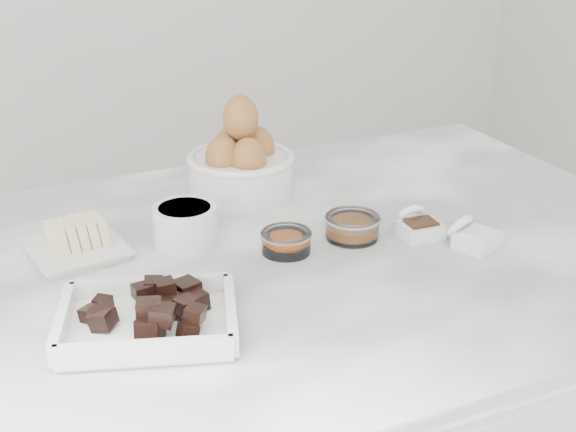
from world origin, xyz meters
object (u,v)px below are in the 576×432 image
at_px(zest_bowl, 286,241).
at_px(vanilla_spoon, 418,225).
at_px(chocolate_dish, 147,316).
at_px(butter_plate, 75,243).
at_px(sugar_ramekin, 185,223).
at_px(egg_bowl, 241,164).
at_px(salt_spoon, 473,236).
at_px(honey_bowl, 352,226).

height_order(zest_bowl, vanilla_spoon, vanilla_spoon).
height_order(chocolate_dish, butter_plate, chocolate_dish).
bearing_deg(butter_plate, chocolate_dish, -81.39).
relative_size(chocolate_dish, sugar_ramekin, 2.63).
xyz_separation_m(chocolate_dish, sugar_ramekin, (0.12, 0.22, 0.01)).
bearing_deg(egg_bowl, salt_spoon, -54.60).
xyz_separation_m(chocolate_dish, egg_bowl, (0.26, 0.35, 0.03)).
relative_size(chocolate_dish, salt_spoon, 2.80).
bearing_deg(sugar_ramekin, chocolate_dish, -118.68).
bearing_deg(honey_bowl, sugar_ramekin, 158.78).
height_order(honey_bowl, vanilla_spoon, vanilla_spoon).
bearing_deg(salt_spoon, egg_bowl, 125.40).
xyz_separation_m(zest_bowl, vanilla_spoon, (0.20, -0.03, -0.00)).
bearing_deg(butter_plate, honey_bowl, -16.66).
distance_m(zest_bowl, salt_spoon, 0.27).
bearing_deg(zest_bowl, egg_bowl, 84.31).
bearing_deg(vanilla_spoon, butter_plate, 162.87).
relative_size(chocolate_dish, egg_bowl, 1.39).
xyz_separation_m(sugar_ramekin, salt_spoon, (0.37, -0.19, -0.02)).
bearing_deg(salt_spoon, butter_plate, 158.01).
height_order(honey_bowl, salt_spoon, salt_spoon).
bearing_deg(butter_plate, sugar_ramekin, -9.55).
distance_m(butter_plate, vanilla_spoon, 0.50).
distance_m(sugar_ramekin, honey_bowl, 0.25).
height_order(butter_plate, zest_bowl, butter_plate).
height_order(chocolate_dish, honey_bowl, chocolate_dish).
relative_size(sugar_ramekin, salt_spoon, 1.06).
distance_m(butter_plate, sugar_ramekin, 0.16).
xyz_separation_m(honey_bowl, zest_bowl, (-0.11, -0.00, -0.00)).
bearing_deg(butter_plate, zest_bowl, -22.90).
relative_size(honey_bowl, vanilla_spoon, 1.09).
height_order(butter_plate, egg_bowl, egg_bowl).
xyz_separation_m(honey_bowl, salt_spoon, (0.14, -0.10, -0.00)).
bearing_deg(vanilla_spoon, honey_bowl, 160.97).
xyz_separation_m(butter_plate, vanilla_spoon, (0.48, -0.15, -0.00)).
relative_size(sugar_ramekin, zest_bowl, 1.27).
height_order(egg_bowl, salt_spoon, egg_bowl).
height_order(vanilla_spoon, salt_spoon, salt_spoon).
relative_size(butter_plate, sugar_ramekin, 1.49).
xyz_separation_m(butter_plate, honey_bowl, (0.38, -0.12, -0.00)).
height_order(butter_plate, salt_spoon, butter_plate).
bearing_deg(chocolate_dish, salt_spoon, 3.43).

